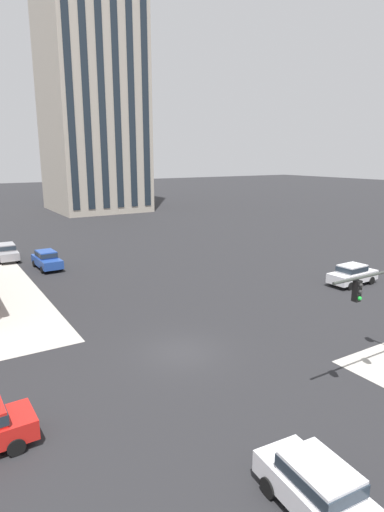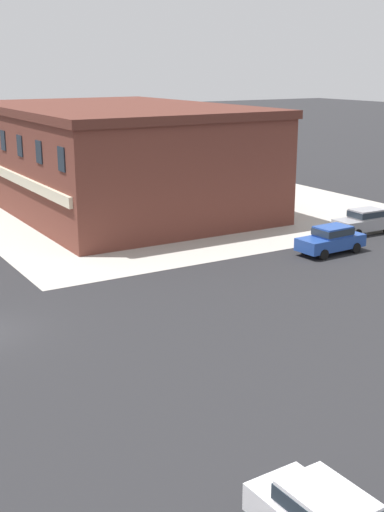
{
  "view_description": "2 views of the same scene",
  "coord_description": "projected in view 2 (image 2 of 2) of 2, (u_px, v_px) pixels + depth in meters",
  "views": [
    {
      "loc": [
        -10.61,
        -18.27,
        10.29
      ],
      "look_at": [
        3.64,
        4.83,
        3.89
      ],
      "focal_mm": 29.93,
      "sensor_mm": 36.0,
      "label": 1
    },
    {
      "loc": [
        27.73,
        -6.22,
        11.1
      ],
      "look_at": [
        -0.1,
        10.57,
        1.87
      ],
      "focal_mm": 47.08,
      "sensor_mm": 36.0,
      "label": 2
    }
  ],
  "objects": [
    {
      "name": "sidewalk_far_corner",
      "position": [
        165.0,
        205.0,
        55.37
      ],
      "size": [
        32.0,
        32.0,
        0.02
      ],
      "primitive_type": "cube",
      "color": "#B7B2A8",
      "rests_on": "ground"
    },
    {
      "name": "car_main_southbound_far",
      "position": [
        365.0,
        220.0,
        45.89
      ],
      "size": [
        1.96,
        4.43,
        1.68
      ],
      "color": "#99999E",
      "rests_on": "ground"
    },
    {
      "name": "car_main_mid",
      "position": [
        331.0,
        239.0,
        41.01
      ],
      "size": [
        2.04,
        4.48,
        1.68
      ],
      "color": "#23479E",
      "rests_on": "ground"
    },
    {
      "name": "storefront_block_near_corner",
      "position": [
        115.0,
        157.0,
        53.57
      ],
      "size": [
        25.32,
        16.98,
        8.15
      ],
      "color": "brown",
      "rests_on": "ground"
    }
  ]
}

